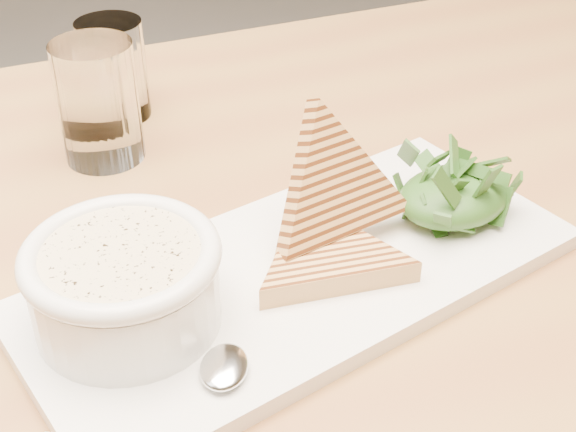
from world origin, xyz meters
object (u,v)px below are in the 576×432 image
glass_near (98,102)px  glass_far (114,70)px  table_top (214,275)px  soup_bowl (126,292)px  platter (301,275)px

glass_near → glass_far: bearing=60.7°
glass_near → glass_far: 0.09m
table_top → soup_bowl: soup_bowl is taller
soup_bowl → glass_near: size_ratio=1.12×
table_top → platter: platter is taller
soup_bowl → glass_near: glass_near is taller
platter → soup_bowl: (-0.13, 0.01, 0.03)m
platter → glass_near: 0.27m
platter → glass_near: bearing=103.6°
platter → soup_bowl: soup_bowl is taller
platter → glass_far: bearing=93.5°
platter → glass_far: (-0.02, 0.33, 0.04)m
platter → soup_bowl: size_ratio=3.32×
glass_near → glass_far: glass_near is taller
soup_bowl → platter: bearing=-4.4°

